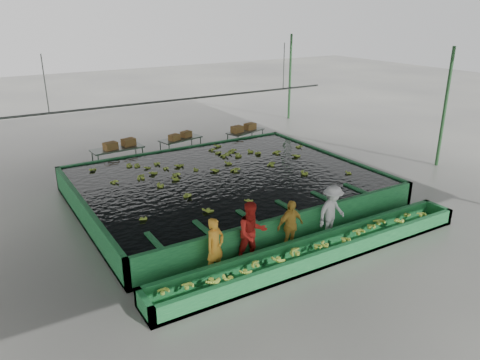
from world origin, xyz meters
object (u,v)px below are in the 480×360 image
worker_a (215,247)px  sorting_trough (318,251)px  box_stack_left (120,147)px  packing_table_right (245,139)px  worker_d (332,212)px  flotation_tank (225,186)px  box_stack_right (244,131)px  worker_b (252,233)px  packing_table_left (118,159)px  packing_table_mid (181,148)px  worker_c (290,226)px  box_stack_mid (180,138)px

worker_a → sorting_trough: bearing=-33.5°
box_stack_left → packing_table_right: bearing=-0.2°
worker_d → flotation_tank: bearing=94.9°
packing_table_right → box_stack_right: box_stack_right is taller
worker_b → packing_table_left: worker_b is taller
worker_a → packing_table_left: worker_a is taller
worker_b → box_stack_left: 9.35m
sorting_trough → packing_table_mid: 10.45m
packing_table_mid → packing_table_right: size_ratio=1.00×
worker_a → packing_table_mid: bearing=53.2°
worker_a → box_stack_right: worker_a is taller
worker_c → worker_d: size_ratio=0.91×
worker_d → worker_b: bearing=170.0°
worker_a → box_stack_left: worker_a is taller
worker_b → worker_c: worker_b is taller
flotation_tank → box_stack_left: (-2.20, 5.03, 0.51)m
worker_c → packing_table_right: (4.31, 9.30, -0.31)m
worker_b → box_stack_right: size_ratio=1.27×
worker_b → flotation_tank: bearing=78.7°
sorting_trough → worker_c: 1.02m
packing_table_right → box_stack_mid: bearing=175.1°
packing_table_left → packing_table_mid: size_ratio=1.08×
packing_table_mid → box_stack_left: (-2.89, -0.30, 0.52)m
worker_a → packing_table_right: (6.67, 9.30, -0.33)m
worker_b → worker_d: (2.78, 0.00, -0.04)m
worker_b → packing_table_right: (5.57, 9.30, -0.43)m
sorting_trough → box_stack_left: (-2.20, 10.13, 0.71)m
worker_b → packing_table_mid: 9.91m
sorting_trough → box_stack_right: bearing=69.1°
sorting_trough → box_stack_right: box_stack_right is taller
flotation_tank → packing_table_mid: (0.69, 5.33, -0.01)m
box_stack_mid → packing_table_mid: bearing=63.5°
worker_a → packing_table_mid: 10.22m
packing_table_mid → worker_d: bearing=-87.3°
flotation_tank → packing_table_right: size_ratio=5.15×
worker_a → box_stack_left: 9.35m
packing_table_left → worker_c: bearing=-78.2°
packing_table_left → packing_table_mid: packing_table_left is taller
box_stack_left → worker_c: bearing=-78.9°
packing_table_mid → box_stack_mid: 0.45m
box_stack_left → box_stack_right: size_ratio=1.01×
flotation_tank → sorting_trough: (0.00, -5.10, -0.20)m
worker_b → packing_table_mid: size_ratio=0.89×
packing_table_mid → packing_table_right: (3.25, -0.32, -0.00)m
packing_table_left → worker_a: bearing=-92.6°
box_stack_mid → worker_d: bearing=-87.1°
worker_c → box_stack_right: (4.22, 9.31, 0.13)m
worker_d → packing_table_right: (2.80, 9.30, -0.38)m
worker_d → box_stack_right: worker_d is taller
worker_a → worker_b: (1.10, 0.00, 0.10)m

